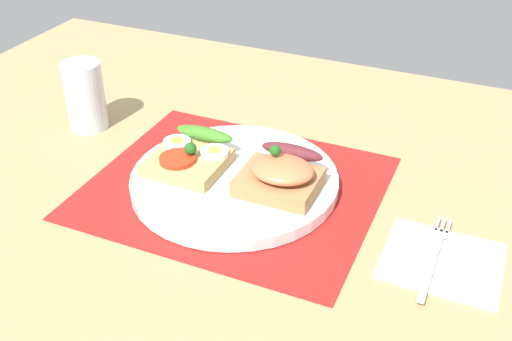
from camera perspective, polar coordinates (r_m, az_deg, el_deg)
ground_plane at (r=81.25cm, az=-1.94°, el=-2.51°), size 120.00×90.00×3.20cm
placemat at (r=80.25cm, az=-1.96°, el=-1.49°), size 36.26×30.94×0.30cm
plate at (r=79.72cm, az=-1.98°, el=-0.92°), size 26.57×26.57×1.60cm
sandwich_egg_tomato at (r=81.20cm, az=-6.03°, el=1.33°), size 9.49×10.45×3.82cm
sandwich_salmon at (r=75.80cm, az=2.33°, el=-0.31°), size 9.64×9.45×5.69cm
napkin at (r=71.61cm, az=16.70°, el=-7.85°), size 12.66×11.12×0.60cm
fork at (r=71.41cm, az=16.04°, el=-7.37°), size 1.62×14.94×0.32cm
drinking_glass at (r=95.30cm, az=-15.39°, el=6.62°), size 5.75×5.75×10.24cm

